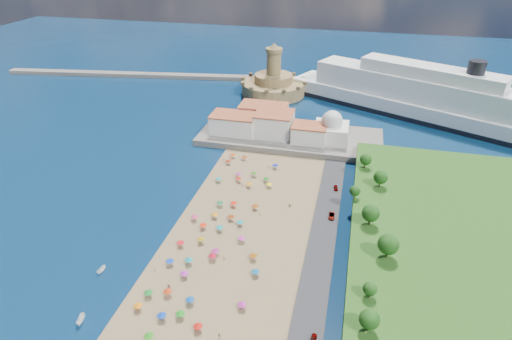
# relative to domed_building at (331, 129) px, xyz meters

# --- Properties ---
(ground) EXTENTS (700.00, 700.00, 0.00)m
(ground) POSITION_rel_domed_building_xyz_m (-30.00, -71.00, -8.97)
(ground) COLOR #071938
(ground) RESTS_ON ground
(terrace) EXTENTS (90.00, 36.00, 3.00)m
(terrace) POSITION_rel_domed_building_xyz_m (-20.00, 2.00, -7.47)
(terrace) COLOR #59544C
(terrace) RESTS_ON ground
(jetty) EXTENTS (18.00, 70.00, 2.40)m
(jetty) POSITION_rel_domed_building_xyz_m (-42.00, 37.00, -7.77)
(jetty) COLOR #59544C
(jetty) RESTS_ON ground
(breakwater) EXTENTS (199.03, 34.77, 2.60)m
(breakwater) POSITION_rel_domed_building_xyz_m (-140.00, 82.00, -7.67)
(breakwater) COLOR #59544C
(breakwater) RESTS_ON ground
(waterfront_buildings) EXTENTS (57.00, 29.00, 11.00)m
(waterfront_buildings) POSITION_rel_domed_building_xyz_m (-33.05, 2.64, -1.10)
(waterfront_buildings) COLOR silver
(waterfront_buildings) RESTS_ON terrace
(domed_building) EXTENTS (16.00, 16.00, 15.00)m
(domed_building) POSITION_rel_domed_building_xyz_m (0.00, 0.00, 0.00)
(domed_building) COLOR silver
(domed_building) RESTS_ON terrace
(fortress) EXTENTS (40.00, 40.00, 32.40)m
(fortress) POSITION_rel_domed_building_xyz_m (-42.00, 67.00, -2.29)
(fortress) COLOR #A18750
(fortress) RESTS_ON ground
(cruise_ship) EXTENTS (157.25, 91.30, 35.54)m
(cruise_ship) POSITION_rel_domed_building_xyz_m (47.37, 48.94, 1.55)
(cruise_ship) COLOR black
(cruise_ship) RESTS_ON ground
(beach_parasols) EXTENTS (31.91, 115.60, 2.20)m
(beach_parasols) POSITION_rel_domed_building_xyz_m (-31.31, -84.25, -6.83)
(beach_parasols) COLOR gray
(beach_parasols) RESTS_ON beach
(beachgoers) EXTENTS (36.42, 93.70, 1.88)m
(beachgoers) POSITION_rel_domed_building_xyz_m (-28.12, -69.65, -7.85)
(beachgoers) COLOR tan
(beachgoers) RESTS_ON beach
(moored_boats) EXTENTS (7.37, 23.01, 1.70)m
(moored_boats) POSITION_rel_domed_building_xyz_m (-57.43, -116.68, -8.16)
(moored_boats) COLOR white
(moored_boats) RESTS_ON ground
(parked_cars) EXTENTS (2.27, 79.01, 1.30)m
(parked_cars) POSITION_rel_domed_building_xyz_m (6.00, -68.18, -7.64)
(parked_cars) COLOR gray
(parked_cars) RESTS_ON promenade
(hillside_trees) EXTENTS (15.83, 108.33, 8.11)m
(hillside_trees) POSITION_rel_domed_building_xyz_m (19.62, -77.76, 1.20)
(hillside_trees) COLOR #382314
(hillside_trees) RESTS_ON hillside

